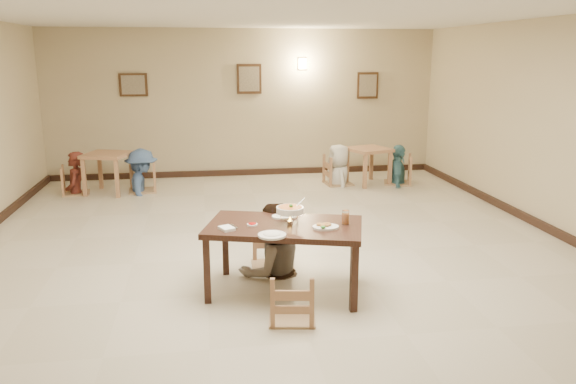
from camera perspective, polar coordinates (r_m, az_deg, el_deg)
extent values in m
plane|color=beige|center=(7.16, -1.12, -6.49)|extent=(10.00, 10.00, 0.00)
plane|color=silver|center=(6.73, -1.24, 18.21)|extent=(10.00, 10.00, 0.00)
plane|color=#BEAD8B|center=(11.73, -4.44, 8.94)|extent=(10.00, 0.00, 10.00)
plane|color=#BEAD8B|center=(2.11, 17.61, -14.48)|extent=(10.00, 0.00, 10.00)
cube|color=black|center=(11.91, -4.30, 2.01)|extent=(8.00, 0.06, 0.12)
cube|color=black|center=(8.58, 26.24, -4.06)|extent=(0.06, 10.00, 0.12)
cube|color=#352012|center=(11.70, -15.44, 10.45)|extent=(0.55, 0.03, 0.45)
cube|color=gray|center=(11.69, -15.45, 10.45)|extent=(0.45, 0.01, 0.37)
cube|color=#352012|center=(11.67, -3.97, 11.39)|extent=(0.50, 0.03, 0.60)
cube|color=gray|center=(11.65, -3.96, 11.38)|extent=(0.41, 0.01, 0.49)
cube|color=#352012|center=(12.14, 8.09, 10.67)|extent=(0.45, 0.03, 0.55)
cube|color=gray|center=(12.12, 8.12, 10.66)|extent=(0.37, 0.01, 0.45)
cube|color=#FFD88C|center=(11.80, 1.47, 12.90)|extent=(0.16, 0.05, 0.22)
cube|color=#351D15|center=(5.89, -0.35, -3.59)|extent=(1.79, 1.32, 0.06)
cube|color=#351D15|center=(5.80, -8.24, -7.95)|extent=(0.07, 0.07, 0.69)
cube|color=#351D15|center=(5.60, 6.72, -8.72)|extent=(0.07, 0.07, 0.69)
cube|color=#351D15|center=(6.51, -6.38, -5.45)|extent=(0.07, 0.07, 0.69)
cube|color=#351D15|center=(6.33, 6.85, -6.03)|extent=(0.07, 0.07, 0.69)
cube|color=tan|center=(6.62, -1.57, -3.81)|extent=(0.49, 0.49, 0.05)
cube|color=tan|center=(5.37, 0.42, -8.66)|extent=(0.44, 0.44, 0.05)
imported|color=gray|center=(6.39, -1.66, -1.15)|extent=(0.96, 0.84, 1.66)
torus|color=silver|center=(5.86, 0.21, -2.14)|extent=(0.22, 0.22, 0.01)
cylinder|color=silver|center=(5.89, 0.20, -3.11)|extent=(0.06, 0.06, 0.03)
cone|color=#FFA526|center=(5.88, 0.20, -2.71)|extent=(0.03, 0.03, 0.05)
cylinder|color=white|center=(5.85, 0.21, -1.84)|extent=(0.29, 0.29, 0.06)
cylinder|color=#C56328|center=(5.84, 0.21, -1.57)|extent=(0.25, 0.25, 0.01)
sphere|color=#2D7223|center=(5.83, 0.31, -1.42)|extent=(0.04, 0.04, 0.04)
cylinder|color=silver|center=(5.91, 1.18, -1.14)|extent=(0.13, 0.08, 0.09)
cylinder|color=silver|center=(5.94, 0.97, -2.53)|extent=(0.01, 0.01, 0.13)
cylinder|color=silver|center=(5.91, -0.71, -2.60)|extent=(0.01, 0.01, 0.13)
cylinder|color=silver|center=(5.78, 0.36, -2.99)|extent=(0.01, 0.01, 0.13)
cylinder|color=white|center=(6.12, -0.37, -2.51)|extent=(0.28, 0.28, 0.02)
ellipsoid|color=white|center=(6.12, -0.37, -2.45)|extent=(0.18, 0.15, 0.06)
cylinder|color=white|center=(5.50, -1.63, -4.41)|extent=(0.28, 0.28, 0.02)
ellipsoid|color=white|center=(5.50, -1.63, -4.34)|extent=(0.18, 0.15, 0.06)
cylinder|color=white|center=(5.76, 3.85, -3.59)|extent=(0.27, 0.27, 0.02)
sphere|color=#2D7223|center=(5.68, 3.60, -3.58)|extent=(0.05, 0.05, 0.05)
cylinder|color=white|center=(5.85, -3.66, -3.34)|extent=(0.11, 0.11, 0.02)
cylinder|color=#950000|center=(5.85, -3.66, -3.25)|extent=(0.08, 0.08, 0.01)
cube|color=white|center=(5.73, -6.25, -3.70)|extent=(0.18, 0.20, 0.03)
cube|color=silver|center=(5.81, -5.78, -3.49)|extent=(0.08, 0.17, 0.01)
cube|color=silver|center=(5.81, -5.48, -3.47)|extent=(0.08, 0.17, 0.01)
cylinder|color=white|center=(5.90, 5.87, -2.57)|extent=(0.08, 0.08, 0.15)
cylinder|color=#C5601A|center=(5.90, 5.86, -2.71)|extent=(0.07, 0.07, 0.11)
cube|color=#A97754|center=(10.72, -17.93, 3.62)|extent=(0.93, 0.93, 0.06)
cube|color=#A97754|center=(10.66, -20.02, 1.37)|extent=(0.07, 0.07, 0.68)
cube|color=#A97754|center=(10.38, -16.98, 1.28)|extent=(0.07, 0.07, 0.68)
cube|color=#A97754|center=(11.20, -18.53, 2.05)|extent=(0.07, 0.07, 0.68)
cube|color=#A97754|center=(10.93, -15.61, 1.99)|extent=(0.07, 0.07, 0.68)
cube|color=#A97754|center=(11.06, 8.22, 4.30)|extent=(0.92, 0.92, 0.06)
cube|color=#A97754|center=(10.72, 7.83, 2.06)|extent=(0.07, 0.07, 0.66)
cube|color=#A97754|center=(11.08, 10.31, 2.35)|extent=(0.07, 0.07, 0.66)
cube|color=#A97754|center=(11.19, 6.02, 2.61)|extent=(0.07, 0.07, 0.66)
cube|color=#A97754|center=(11.53, 8.46, 2.87)|extent=(0.07, 0.07, 0.66)
cube|color=tan|center=(10.90, -20.88, 2.12)|extent=(0.46, 0.46, 0.05)
cube|color=tan|center=(10.71, -14.68, 2.58)|extent=(0.49, 0.49, 0.05)
cube|color=tan|center=(11.00, 5.17, 3.32)|extent=(0.50, 0.50, 0.05)
cube|color=tan|center=(11.21, 11.15, 3.33)|extent=(0.51, 0.51, 0.06)
imported|color=#58231C|center=(10.84, -21.03, 3.83)|extent=(0.40, 0.58, 1.55)
imported|color=#4E6FA7|center=(10.66, -14.78, 4.25)|extent=(0.70, 1.09, 1.60)
imported|color=silver|center=(10.95, 5.20, 4.83)|extent=(0.56, 0.81, 1.58)
imported|color=teal|center=(11.17, 11.22, 4.73)|extent=(0.63, 0.98, 1.55)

